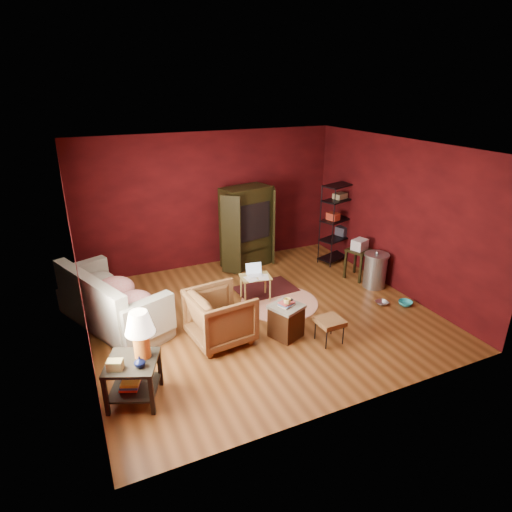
% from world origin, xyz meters
% --- Properties ---
extents(room, '(5.54, 5.04, 2.84)m').
position_xyz_m(room, '(-0.04, -0.01, 1.40)').
color(room, brown).
rests_on(room, ground).
extents(sofa, '(1.45, 2.22, 0.84)m').
position_xyz_m(sofa, '(-2.32, 0.69, 0.42)').
color(sofa, gray).
rests_on(sofa, ground).
extents(armchair, '(0.91, 0.96, 0.90)m').
position_xyz_m(armchair, '(-0.89, -0.45, 0.45)').
color(armchair, black).
rests_on(armchair, ground).
extents(pet_bowl_steel, '(0.23, 0.06, 0.22)m').
position_xyz_m(pet_bowl_steel, '(2.11, -0.59, 0.11)').
color(pet_bowl_steel, '#B5B8BC').
rests_on(pet_bowl_steel, ground).
extents(pet_bowl_turquoise, '(0.26, 0.16, 0.25)m').
position_xyz_m(pet_bowl_turquoise, '(2.48, -0.79, 0.12)').
color(pet_bowl_turquoise, '#26A9B3').
rests_on(pet_bowl_turquoise, ground).
extents(vase, '(0.14, 0.14, 0.13)m').
position_xyz_m(vase, '(-2.25, -1.43, 0.64)').
color(vase, '#0B133B').
rests_on(vase, side_table).
extents(mug, '(0.13, 0.11, 0.12)m').
position_xyz_m(mug, '(0.04, -0.84, 0.66)').
color(mug, '#F9E47A').
rests_on(mug, hamper).
extents(side_table, '(0.78, 0.78, 1.19)m').
position_xyz_m(side_table, '(-2.25, -1.25, 0.71)').
color(side_table, black).
rests_on(side_table, ground).
extents(sofa_cushions, '(1.59, 2.34, 0.91)m').
position_xyz_m(sofa_cushions, '(-2.36, 0.62, 0.45)').
color(sofa_cushions, gray).
rests_on(sofa_cushions, sofa).
extents(hamper, '(0.57, 0.57, 0.62)m').
position_xyz_m(hamper, '(0.06, -0.78, 0.28)').
color(hamper, '#44230F').
rests_on(hamper, ground).
extents(footstool, '(0.39, 0.39, 0.39)m').
position_xyz_m(footstool, '(0.59, -1.19, 0.34)').
color(footstool, black).
rests_on(footstool, ground).
extents(rug_round, '(1.40, 1.40, 0.01)m').
position_xyz_m(rug_round, '(0.47, 0.22, 0.01)').
color(rug_round, beige).
rests_on(rug_round, ground).
extents(rug_oriental, '(1.15, 0.80, 0.01)m').
position_xyz_m(rug_oriental, '(0.48, 0.80, 0.01)').
color(rug_oriental, '#4B1415').
rests_on(rug_oriental, ground).
extents(laptop_desk, '(0.59, 0.48, 0.66)m').
position_xyz_m(laptop_desk, '(0.14, 0.55, 0.41)').
color(laptop_desk, tan).
rests_on(laptop_desk, ground).
extents(tv_armoire, '(1.32, 0.89, 1.71)m').
position_xyz_m(tv_armoire, '(0.62, 2.04, 0.89)').
color(tv_armoire, black).
rests_on(tv_armoire, ground).
extents(wire_shelving, '(0.91, 0.61, 1.72)m').
position_xyz_m(wire_shelving, '(2.54, 1.49, 0.94)').
color(wire_shelving, black).
rests_on(wire_shelving, ground).
extents(small_stand, '(0.53, 0.53, 0.83)m').
position_xyz_m(small_stand, '(2.39, 0.51, 0.62)').
color(small_stand, black).
rests_on(small_stand, ground).
extents(trash_can, '(0.62, 0.62, 0.73)m').
position_xyz_m(trash_can, '(2.45, 0.06, 0.34)').
color(trash_can, '#A5ABAD').
rests_on(trash_can, ground).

